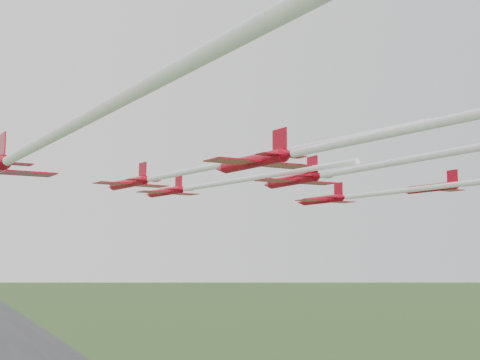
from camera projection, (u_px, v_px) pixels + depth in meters
name	position (u px, v px, depth m)	size (l,w,h in m)	color
runway	(35.00, 359.00, 259.89)	(38.00, 900.00, 0.04)	#2F2F32
jet_lead	(198.00, 187.00, 86.25)	(11.50, 42.81, 2.61)	#B10318
jet_row2_left	(176.00, 174.00, 67.12)	(12.18, 47.92, 2.51)	#B10318
jet_row2_right	(368.00, 195.00, 81.60)	(8.53, 43.60, 2.51)	#B10318
jet_row3_left	(25.00, 151.00, 44.34)	(10.54, 51.71, 2.90)	#B10318
jet_row3_mid	(394.00, 162.00, 57.93)	(9.11, 62.68, 2.69)	#B10318
jet_row4_left	(341.00, 143.00, 42.60)	(10.05, 46.12, 2.50)	#B10318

